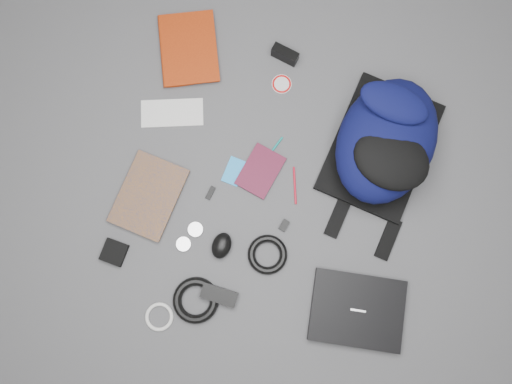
% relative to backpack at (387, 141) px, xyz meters
% --- Properties ---
extents(ground, '(4.00, 4.00, 0.00)m').
position_rel_backpack_xyz_m(ground, '(-0.40, -0.26, -0.11)').
color(ground, '#4F4F51').
rests_on(ground, ground).
extents(backpack, '(0.44, 0.57, 0.21)m').
position_rel_backpack_xyz_m(backpack, '(0.00, 0.00, 0.00)').
color(backpack, black).
rests_on(backpack, ground).
extents(laptop, '(0.33, 0.27, 0.03)m').
position_rel_backpack_xyz_m(laptop, '(0.04, -0.58, -0.09)').
color(laptop, black).
rests_on(laptop, ground).
extents(textbook_red, '(0.29, 0.34, 0.03)m').
position_rel_backpack_xyz_m(textbook_red, '(-0.87, 0.17, -0.09)').
color(textbook_red, maroon).
rests_on(textbook_red, ground).
extents(comic_book, '(0.24, 0.31, 0.02)m').
position_rel_backpack_xyz_m(comic_book, '(-0.87, -0.35, -0.10)').
color(comic_book, '#BB6F0D').
rests_on(comic_book, ground).
extents(envelope, '(0.25, 0.16, 0.00)m').
position_rel_backpack_xyz_m(envelope, '(-0.77, -0.05, -0.10)').
color(envelope, silver).
rests_on(envelope, ground).
extents(dvd_case, '(0.16, 0.20, 0.01)m').
position_rel_backpack_xyz_m(dvd_case, '(-0.40, -0.18, -0.10)').
color(dvd_case, '#410C1E').
rests_on(dvd_case, ground).
extents(compact_camera, '(0.11, 0.06, 0.06)m').
position_rel_backpack_xyz_m(compact_camera, '(-0.41, 0.26, -0.08)').
color(compact_camera, black).
rests_on(compact_camera, ground).
extents(sticker_disc, '(0.09, 0.09, 0.00)m').
position_rel_backpack_xyz_m(sticker_disc, '(-0.40, 0.16, -0.11)').
color(sticker_disc, silver).
rests_on(sticker_disc, ground).
extents(pen_teal, '(0.06, 0.13, 0.01)m').
position_rel_backpack_xyz_m(pen_teal, '(-0.38, -0.11, -0.10)').
color(pen_teal, '#0D7D7A').
rests_on(pen_teal, ground).
extents(pen_red, '(0.04, 0.13, 0.01)m').
position_rel_backpack_xyz_m(pen_red, '(-0.27, -0.21, -0.10)').
color(pen_red, red).
rests_on(pen_red, ground).
extents(id_badge, '(0.08, 0.11, 0.00)m').
position_rel_backpack_xyz_m(id_badge, '(-0.49, -0.21, -0.10)').
color(id_badge, '#1D8ADA').
rests_on(id_badge, ground).
extents(usb_black, '(0.03, 0.05, 0.01)m').
position_rel_backpack_xyz_m(usb_black, '(-0.56, -0.30, -0.10)').
color(usb_black, black).
rests_on(usb_black, ground).
extents(key_fob, '(0.04, 0.05, 0.01)m').
position_rel_backpack_xyz_m(key_fob, '(-0.27, -0.35, -0.10)').
color(key_fob, black).
rests_on(key_fob, ground).
extents(mouse, '(0.08, 0.10, 0.05)m').
position_rel_backpack_xyz_m(mouse, '(-0.47, -0.48, -0.08)').
color(mouse, black).
rests_on(mouse, ground).
extents(headphone_left, '(0.07, 0.07, 0.01)m').
position_rel_backpack_xyz_m(headphone_left, '(-0.58, -0.44, -0.10)').
color(headphone_left, silver).
rests_on(headphone_left, ground).
extents(headphone_right, '(0.07, 0.07, 0.01)m').
position_rel_backpack_xyz_m(headphone_right, '(-0.60, -0.50, -0.10)').
color(headphone_right, silver).
rests_on(headphone_right, ground).
extents(cable_coil, '(0.14, 0.14, 0.03)m').
position_rel_backpack_xyz_m(cable_coil, '(-0.31, -0.47, -0.09)').
color(cable_coil, black).
rests_on(cable_coil, ground).
extents(power_brick, '(0.13, 0.06, 0.03)m').
position_rel_backpack_xyz_m(power_brick, '(-0.44, -0.64, -0.09)').
color(power_brick, black).
rests_on(power_brick, ground).
extents(power_cord_coil, '(0.19, 0.19, 0.03)m').
position_rel_backpack_xyz_m(power_cord_coil, '(-0.51, -0.68, -0.09)').
color(power_cord_coil, black).
rests_on(power_cord_coil, ground).
extents(pouch, '(0.09, 0.09, 0.02)m').
position_rel_backpack_xyz_m(pouch, '(-0.83, -0.59, -0.10)').
color(pouch, black).
rests_on(pouch, ground).
extents(white_cable_coil, '(0.12, 0.12, 0.01)m').
position_rel_backpack_xyz_m(white_cable_coil, '(-0.62, -0.76, -0.10)').
color(white_cable_coil, silver).
rests_on(white_cable_coil, ground).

